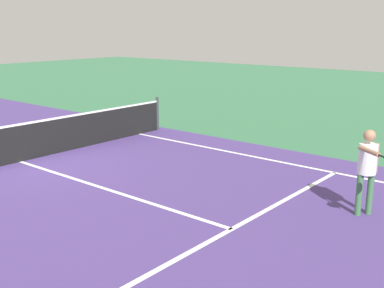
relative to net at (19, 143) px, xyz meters
The scene contains 7 objects.
ground_plane 0.49m from the net, ahead, with size 60.00×60.00×0.00m, color #38724C.
court_surface_inbounds 0.49m from the net, ahead, with size 10.62×24.40×0.00m, color #4C387A.
line_sideline_right 7.24m from the net, 55.34° to the right, with size 0.10×11.89×0.01m, color white.
line_service_near 6.42m from the net, 90.00° to the right, with size 8.22×0.10×0.01m, color white.
line_center_service 3.24m from the net, 90.00° to the right, with size 0.10×6.40×0.01m, color white.
net is the anchor object (origin of this frame).
player_near 8.12m from the net, 75.61° to the right, with size 0.93×0.89×1.55m.
Camera 1 is at (-6.13, -10.63, 3.28)m, focal length 45.03 mm.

